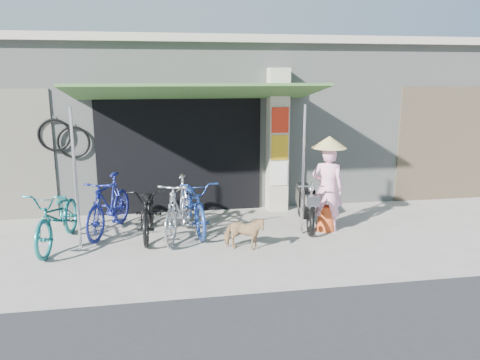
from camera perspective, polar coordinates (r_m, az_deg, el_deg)
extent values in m
plane|color=#9C968D|center=(7.84, 2.71, -8.69)|extent=(80.00, 80.00, 0.00)
cube|color=gray|center=(12.38, -2.32, 7.55)|extent=(12.00, 5.00, 3.50)
cube|color=#BFB2A3|center=(12.35, -2.40, 16.04)|extent=(12.30, 5.30, 0.16)
cube|color=black|center=(9.84, -7.32, 3.19)|extent=(3.40, 0.06, 2.50)
cube|color=black|center=(9.99, -7.21, -0.76)|extent=(3.06, 0.04, 1.10)
torus|color=black|center=(9.90, -19.63, 4.37)|extent=(0.65, 0.05, 0.65)
cylinder|color=silver|center=(9.88, -19.75, 6.22)|extent=(0.02, 0.02, 0.12)
torus|color=black|center=(9.95, -21.68, 5.12)|extent=(0.65, 0.05, 0.65)
cylinder|color=silver|center=(9.94, -21.81, 6.96)|extent=(0.02, 0.02, 0.12)
cube|color=beige|center=(9.97, 4.56, 4.83)|extent=(0.42, 0.42, 3.00)
cube|color=red|center=(9.71, 4.92, 7.29)|extent=(0.36, 0.02, 0.52)
cube|color=gold|center=(9.78, 4.86, 3.96)|extent=(0.36, 0.02, 0.52)
cube|color=white|center=(9.88, 4.80, 0.75)|extent=(0.36, 0.02, 0.50)
cube|color=#365E2A|center=(8.81, -5.30, 10.64)|extent=(4.60, 1.88, 0.35)
cylinder|color=silver|center=(8.17, -19.42, 0.12)|extent=(0.05, 0.05, 2.36)
cylinder|color=silver|center=(8.43, 7.68, 1.10)|extent=(0.05, 0.05, 2.36)
cube|color=brown|center=(11.84, 24.27, 4.02)|extent=(2.60, 0.06, 2.60)
imported|color=#186F6F|center=(8.51, -21.28, -4.20)|extent=(0.95, 2.02, 1.02)
imported|color=navy|center=(8.87, -15.70, -2.93)|extent=(1.07, 1.87, 1.08)
imported|color=black|center=(8.59, -11.04, -3.63)|extent=(0.72, 1.85, 0.96)
imported|color=silver|center=(8.42, -7.45, -3.33)|extent=(1.03, 1.89, 1.10)
imported|color=navy|center=(8.78, -5.62, -2.89)|extent=(0.91, 2.00, 1.02)
imported|color=tan|center=(7.80, 0.51, -6.48)|extent=(0.76, 0.52, 0.59)
torus|color=black|center=(8.56, 8.57, -5.25)|extent=(0.15, 0.49, 0.48)
torus|color=black|center=(9.67, 7.41, -3.12)|extent=(0.15, 0.49, 0.48)
cube|color=black|center=(9.10, 7.96, -3.71)|extent=(0.32, 0.88, 0.09)
cube|color=black|center=(9.34, 7.70, -1.99)|extent=(0.31, 0.53, 0.31)
cube|color=black|center=(9.30, 7.73, -0.86)|extent=(0.29, 0.52, 0.08)
cube|color=black|center=(8.64, 8.44, -2.86)|extent=(0.21, 0.12, 0.51)
cylinder|color=silver|center=(8.41, 8.69, -0.76)|extent=(0.47, 0.10, 0.03)
cube|color=silver|center=(8.30, 8.83, -2.48)|extent=(0.26, 0.21, 0.18)
imported|color=#FFABCB|center=(8.81, 10.61, -1.03)|extent=(0.69, 0.60, 1.60)
cone|color=#CC481C|center=(8.96, 10.47, -4.57)|extent=(0.38, 0.38, 0.46)
cone|color=tan|center=(8.65, 10.85, 4.57)|extent=(0.64, 0.64, 0.22)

